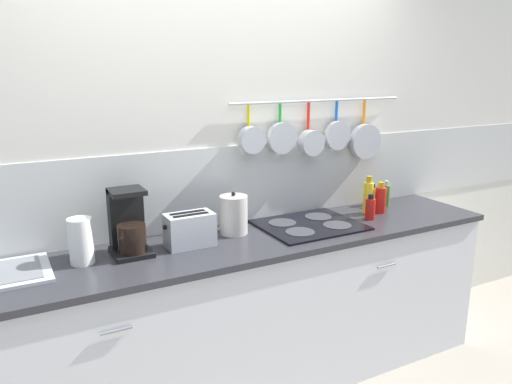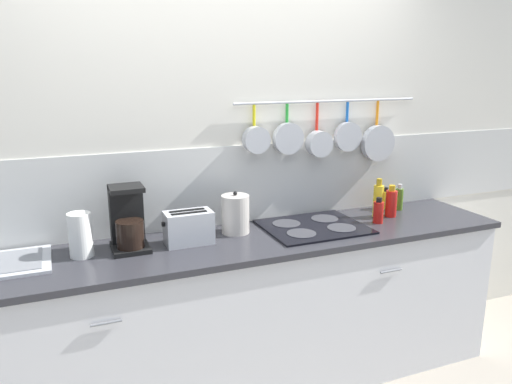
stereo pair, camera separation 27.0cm
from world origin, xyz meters
name	(u,v)px [view 2 (the right image)]	position (x,y,z in m)	size (l,w,h in m)	color
wall_back	(224,167)	(0.00, 0.34, 1.28)	(7.20, 0.16, 2.60)	silver
cabinet_base	(244,319)	(0.00, 0.00, 0.45)	(3.11, 0.58, 0.90)	silver
countertop	(244,243)	(0.00, 0.00, 0.91)	(3.15, 0.60, 0.03)	#2D2D33
paper_towel_roll	(80,235)	(-0.84, 0.08, 1.04)	(0.12, 0.12, 0.23)	white
coffee_maker	(128,223)	(-0.60, 0.11, 1.07)	(0.19, 0.22, 0.34)	black
toaster	(189,228)	(-0.29, 0.06, 1.02)	(0.27, 0.14, 0.18)	#B7BABF
kettle	(235,214)	(0.00, 0.13, 1.04)	(0.16, 0.16, 0.24)	beige
cooktop	(314,227)	(0.46, 0.04, 0.94)	(0.58, 0.49, 0.01)	black
bottle_olive_oil	(378,212)	(0.87, -0.02, 1.00)	(0.06, 0.06, 0.16)	red
bottle_sesame_oil	(378,200)	(0.94, 0.09, 1.04)	(0.06, 0.06, 0.25)	yellow
bottle_hot_sauce	(391,203)	(1.02, 0.06, 1.02)	(0.07, 0.07, 0.20)	red
bottle_cooking_wine	(385,199)	(1.10, 0.23, 1.00)	(0.06, 0.06, 0.14)	yellow
bottle_dish_soap	(399,198)	(1.17, 0.16, 1.01)	(0.05, 0.05, 0.17)	#4C721E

